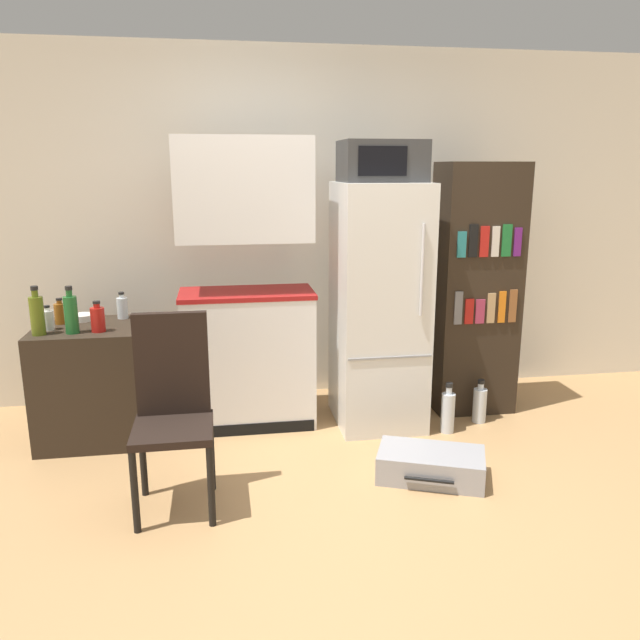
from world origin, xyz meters
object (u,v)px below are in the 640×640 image
(chair, at_px, (173,398))
(water_bottle_front, at_px, (480,404))
(bottle_ketchup_red, at_px, (98,319))
(bookshelf, at_px, (475,290))
(bottle_milk_white, at_px, (48,320))
(water_bottle_middle, at_px, (448,411))
(suitcase_large_flat, at_px, (431,465))
(bottle_clear_short, at_px, (122,307))
(refrigerator, at_px, (378,306))
(bottle_green_tall, at_px, (71,314))
(side_table, at_px, (99,382))
(microwave, at_px, (382,161))
(bottle_olive_oil, at_px, (37,315))
(kitchen_hutch, at_px, (247,297))
(bowl, at_px, (82,317))
(bottle_amber_beer, at_px, (60,313))

(chair, distance_m, water_bottle_front, 2.20)
(bottle_ketchup_red, bearing_deg, bookshelf, 5.81)
(bottle_milk_white, bearing_deg, water_bottle_middle, -5.54)
(chair, relative_size, suitcase_large_flat, 1.50)
(bottle_clear_short, height_order, suitcase_large_flat, bottle_clear_short)
(refrigerator, bearing_deg, bottle_clear_short, 172.99)
(refrigerator, xyz_separation_m, bottle_green_tall, (-1.96, -0.14, 0.06))
(bottle_clear_short, relative_size, bottle_green_tall, 0.61)
(bottle_milk_white, xyz_separation_m, chair, (0.80, -0.86, -0.24))
(side_table, relative_size, suitcase_large_flat, 1.12)
(microwave, relative_size, bottle_olive_oil, 1.76)
(bottle_green_tall, bearing_deg, microwave, 4.03)
(kitchen_hutch, height_order, suitcase_large_flat, kitchen_hutch)
(side_table, bearing_deg, refrigerator, -0.72)
(bottle_green_tall, xyz_separation_m, suitcase_large_flat, (2.05, -0.74, -0.80))
(bookshelf, relative_size, bowl, 11.91)
(side_table, relative_size, water_bottle_front, 2.44)
(bottle_green_tall, bearing_deg, bottle_clear_short, 54.58)
(water_bottle_middle, bearing_deg, kitchen_hutch, 163.58)
(side_table, distance_m, bottle_olive_oil, 0.60)
(bottle_amber_beer, bearing_deg, bottle_olive_oil, -103.96)
(kitchen_hutch, height_order, bottle_clear_short, kitchen_hutch)
(bottle_green_tall, bearing_deg, bottle_olive_oil, -177.81)
(bowl, bearing_deg, chair, -59.36)
(bottle_clear_short, distance_m, suitcase_large_flat, 2.24)
(bottle_olive_oil, bearing_deg, water_bottle_middle, -3.01)
(bowl, xyz_separation_m, water_bottle_middle, (2.39, -0.47, -0.63))
(side_table, xyz_separation_m, bottle_amber_beer, (-0.22, 0.10, 0.45))
(kitchen_hutch, relative_size, bottle_ketchup_red, 10.03)
(refrigerator, xyz_separation_m, suitcase_large_flat, (0.10, -0.88, -0.74))
(water_bottle_front, bearing_deg, bottle_ketchup_red, 179.38)
(water_bottle_front, bearing_deg, bottle_clear_short, 171.47)
(microwave, distance_m, bookshelf, 1.17)
(side_table, xyz_separation_m, bottle_clear_short, (0.15, 0.19, 0.45))
(bookshelf, relative_size, water_bottle_front, 5.74)
(side_table, xyz_separation_m, water_bottle_front, (2.57, -0.18, -0.25))
(chair, bearing_deg, bowl, 120.43)
(bottle_amber_beer, height_order, suitcase_large_flat, bottle_amber_beer)
(kitchen_hutch, relative_size, bowl, 12.96)
(bottle_milk_white, height_order, chair, chair)
(bottle_green_tall, distance_m, bowl, 0.35)
(bottle_ketchup_red, bearing_deg, chair, -57.76)
(bottle_milk_white, xyz_separation_m, bowl, (0.16, 0.23, -0.05))
(water_bottle_middle, bearing_deg, bottle_milk_white, 174.46)
(bookshelf, height_order, water_bottle_middle, bookshelf)
(bottle_milk_white, distance_m, bowl, 0.28)
(bottle_milk_white, relative_size, bottle_ketchup_red, 0.81)
(bottle_clear_short, xyz_separation_m, chair, (0.39, -1.11, -0.25))
(bookshelf, distance_m, bottle_milk_white, 2.87)
(bottle_milk_white, xyz_separation_m, bottle_green_tall, (0.16, -0.10, 0.06))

